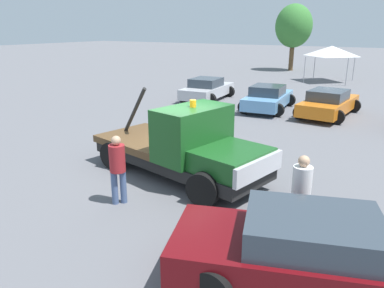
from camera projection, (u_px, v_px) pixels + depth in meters
ground_plane at (178, 174)px, 11.45m from camera, size 160.00×160.00×0.00m
tow_truck at (186, 148)px, 10.94m from camera, size 6.07×3.27×2.51m
foreground_car at (324, 254)px, 6.32m from camera, size 5.63×3.48×1.34m
person_near_truck at (301, 190)px, 7.82m from camera, size 0.40×0.40×1.82m
person_at_hood at (118, 165)px, 9.28m from camera, size 0.40×0.40×1.79m
parked_car_silver at (207, 89)px, 22.86m from camera, size 2.64×4.51×1.34m
parked_car_skyblue at (268, 98)px, 20.06m from camera, size 2.67×4.44×1.34m
parked_car_orange at (328, 103)px, 18.69m from camera, size 2.67×4.71×1.34m
canopy_tent_white at (332, 51)px, 29.87m from camera, size 3.26×3.26×2.84m
tree_left at (294, 26)px, 37.04m from camera, size 3.62×3.62×6.46m
traffic_cone at (193, 125)px, 16.20m from camera, size 0.40×0.40×0.55m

